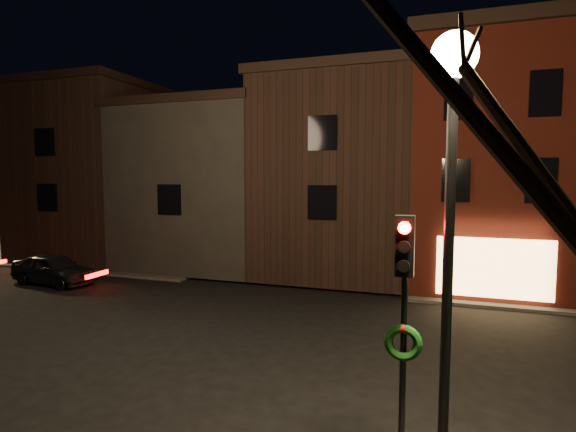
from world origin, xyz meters
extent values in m
plane|color=black|center=(0.00, 0.00, 0.00)|extent=(120.00, 120.00, 0.00)
cube|color=#2D2B28|center=(-20.00, 20.00, 0.06)|extent=(30.00, 30.00, 0.12)
cube|color=#4F150E|center=(8.00, 9.50, 5.12)|extent=(6.00, 8.00, 10.00)
cube|color=black|center=(8.00, 9.50, 10.37)|extent=(6.50, 8.50, 0.50)
cube|color=#E7AF68|center=(8.00, 5.45, 1.42)|extent=(4.00, 0.12, 2.20)
cube|color=black|center=(1.50, 10.50, 4.62)|extent=(7.00, 10.00, 9.00)
cube|color=black|center=(1.50, 10.50, 9.32)|extent=(7.30, 10.30, 0.40)
cube|color=black|center=(-5.75, 10.50, 4.12)|extent=(7.50, 10.00, 8.00)
cube|color=black|center=(-5.75, 10.50, 8.32)|extent=(7.80, 10.30, 0.40)
cube|color=black|center=(-13.00, 10.50, 4.87)|extent=(7.00, 10.00, 9.50)
cube|color=black|center=(-13.00, 10.50, 9.82)|extent=(7.30, 10.30, 0.40)
cylinder|color=black|center=(6.20, -6.00, 3.12)|extent=(0.14, 0.14, 6.00)
sphere|color=#FFD18C|center=(6.20, -6.00, 6.30)|extent=(0.60, 0.60, 0.60)
cylinder|color=black|center=(5.60, -5.40, 2.12)|extent=(0.10, 0.10, 4.00)
cube|color=black|center=(5.60, -5.58, 3.72)|extent=(0.28, 0.22, 0.90)
cylinder|color=#FF0C07|center=(5.60, -5.70, 4.00)|extent=(0.18, 0.06, 0.18)
cylinder|color=black|center=(5.60, -5.70, 3.72)|extent=(0.18, 0.06, 0.18)
cylinder|color=black|center=(5.60, -5.70, 3.44)|extent=(0.18, 0.06, 0.18)
torus|color=#0C380F|center=(5.60, -5.49, 2.22)|extent=(0.58, 0.14, 0.58)
sphere|color=#990C0C|center=(5.60, -5.51, 2.44)|extent=(0.12, 0.12, 0.12)
imported|color=black|center=(-10.14, 2.92, 0.68)|extent=(4.16, 2.00, 1.37)
camera|label=1|loc=(6.08, -12.32, 4.72)|focal=28.00mm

